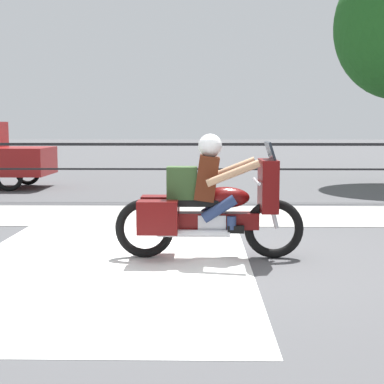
% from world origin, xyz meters
% --- Properties ---
extents(ground_plane, '(120.00, 120.00, 0.00)m').
position_xyz_m(ground_plane, '(0.00, 0.00, 0.00)').
color(ground_plane, '#4C4C4F').
extents(sidewalk_band, '(44.00, 2.40, 0.01)m').
position_xyz_m(sidewalk_band, '(0.00, 3.40, 0.01)').
color(sidewalk_band, '#A8A59E').
rests_on(sidewalk_band, ground).
extents(crosswalk_band, '(3.37, 6.00, 0.01)m').
position_xyz_m(crosswalk_band, '(-1.23, -0.20, 0.00)').
color(crosswalk_band, silver).
rests_on(crosswalk_band, ground).
extents(fence_railing, '(36.00, 0.05, 1.25)m').
position_xyz_m(fence_railing, '(0.00, 5.49, 0.98)').
color(fence_railing, black).
rests_on(fence_railing, ground).
extents(motorcycle, '(2.32, 0.76, 1.53)m').
position_xyz_m(motorcycle, '(-0.03, 0.01, 0.69)').
color(motorcycle, black).
rests_on(motorcycle, ground).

